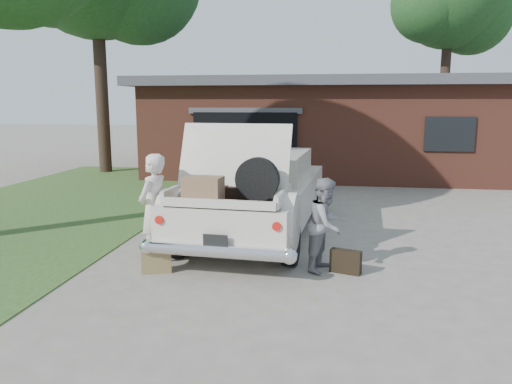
# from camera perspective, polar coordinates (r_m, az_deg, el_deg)

# --- Properties ---
(ground) EXTENTS (90.00, 90.00, 0.00)m
(ground) POSITION_cam_1_polar(r_m,az_deg,el_deg) (7.68, -0.70, -8.91)
(ground) COLOR gray
(ground) RESTS_ON ground
(grass_strip) EXTENTS (6.00, 16.00, 0.02)m
(grass_strip) POSITION_cam_1_polar(r_m,az_deg,el_deg) (12.42, -24.07, -2.29)
(grass_strip) COLOR #2D4C1E
(grass_strip) RESTS_ON ground
(house) EXTENTS (12.80, 7.80, 3.30)m
(house) POSITION_cam_1_polar(r_m,az_deg,el_deg) (18.64, 8.25, 7.58)
(house) COLOR brown
(house) RESTS_ON ground
(tree_right) EXTENTS (5.54, 4.82, 9.66)m
(tree_right) POSITION_cam_1_polar(r_m,az_deg,el_deg) (25.39, 21.45, 19.62)
(tree_right) COLOR #38281E
(tree_right) RESTS_ON ground
(sedan) EXTENTS (2.46, 5.58, 2.18)m
(sedan) POSITION_cam_1_polar(r_m,az_deg,el_deg) (9.60, 0.08, -0.06)
(sedan) COLOR beige
(sedan) RESTS_ON ground
(woman_left) EXTENTS (0.52, 0.70, 1.74)m
(woman_left) POSITION_cam_1_polar(r_m,az_deg,el_deg) (7.99, -11.64, -1.89)
(woman_left) COLOR silver
(woman_left) RESTS_ON ground
(woman_right) EXTENTS (0.74, 0.83, 1.41)m
(woman_right) POSITION_cam_1_polar(r_m,az_deg,el_deg) (7.58, 7.99, -3.68)
(woman_right) COLOR gray
(woman_right) RESTS_ON ground
(suitcase_left) EXTENTS (0.46, 0.28, 0.34)m
(suitcase_left) POSITION_cam_1_polar(r_m,az_deg,el_deg) (7.66, -11.32, -7.83)
(suitcase_left) COLOR olive
(suitcase_left) RESTS_ON ground
(suitcase_right) EXTENTS (0.48, 0.28, 0.35)m
(suitcase_right) POSITION_cam_1_polar(r_m,az_deg,el_deg) (7.61, 10.21, -7.83)
(suitcase_right) COLOR black
(suitcase_right) RESTS_ON ground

